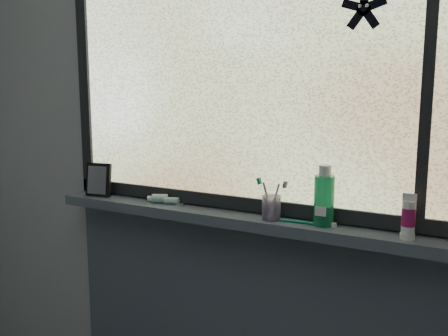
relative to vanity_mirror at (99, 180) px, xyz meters
name	(u,v)px	position (x,y,z in m)	size (l,w,h in m)	color
wall_back	(251,150)	(0.67, 0.09, 0.16)	(3.00, 0.01, 2.50)	#9EA3A8
windowsill	(241,220)	(0.67, 0.01, -0.09)	(1.62, 0.14, 0.04)	#434D5A
window_pane	(249,72)	(0.67, 0.07, 0.44)	(1.50, 0.01, 1.00)	silver
frame_bottom	(247,204)	(0.67, 0.06, -0.04)	(1.60, 0.03, 0.05)	black
frame_left	(85,75)	(-0.11, 0.06, 0.44)	(0.05, 0.03, 1.10)	black
frame_mullion	(429,70)	(1.27, 0.06, 0.44)	(0.04, 0.03, 1.00)	black
starfish_sticker	(364,9)	(1.07, 0.05, 0.63)	(0.15, 0.02, 0.15)	black
vanity_mirror	(99,180)	(0.00, 0.00, 0.00)	(0.11, 0.06, 0.14)	black
toothpaste_tube	(164,199)	(0.32, 0.02, -0.05)	(0.20, 0.04, 0.04)	white
toothbrush_cup	(271,208)	(0.79, 0.00, -0.03)	(0.07, 0.07, 0.09)	#B49CCE
toothbrush_lying	(304,222)	(0.91, 0.00, -0.06)	(0.21, 0.02, 0.01)	#0D765C
mouthwash_bottle	(324,196)	(0.97, 0.02, 0.03)	(0.07, 0.07, 0.17)	#1C935C
cream_tube	(409,215)	(1.25, -0.01, 0.01)	(0.04, 0.04, 0.10)	silver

